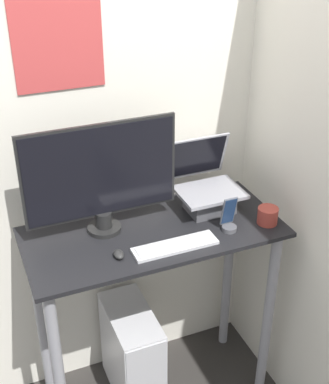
{
  "coord_description": "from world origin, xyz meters",
  "views": [
    {
      "loc": [
        -0.7,
        -1.55,
        2.31
      ],
      "look_at": [
        0.05,
        0.26,
        1.21
      ],
      "focal_mm": 50.0,
      "sensor_mm": 36.0,
      "label": 1
    }
  ],
  "objects_px": {
    "keyboard": "(175,246)",
    "mouse": "(119,254)",
    "laptop": "(208,192)",
    "computer_tower": "(132,354)",
    "monitor": "(101,178)",
    "cell_phone": "(229,220)"
  },
  "relations": [
    {
      "from": "laptop",
      "to": "computer_tower",
      "type": "distance_m",
      "value": 0.94
    },
    {
      "from": "monitor",
      "to": "computer_tower",
      "type": "bearing_deg",
      "value": -10.95
    },
    {
      "from": "laptop",
      "to": "cell_phone",
      "type": "bearing_deg",
      "value": -88.7
    },
    {
      "from": "keyboard",
      "to": "mouse",
      "type": "bearing_deg",
      "value": 173.9
    },
    {
      "from": "monitor",
      "to": "keyboard",
      "type": "distance_m",
      "value": 0.41
    },
    {
      "from": "laptop",
      "to": "computer_tower",
      "type": "height_order",
      "value": "laptop"
    },
    {
      "from": "mouse",
      "to": "cell_phone",
      "type": "relative_size",
      "value": 0.4
    },
    {
      "from": "keyboard",
      "to": "mouse",
      "type": "xyz_separation_m",
      "value": [
        -0.24,
        0.03,
        0.01
      ]
    },
    {
      "from": "computer_tower",
      "to": "keyboard",
      "type": "bearing_deg",
      "value": -58.67
    },
    {
      "from": "monitor",
      "to": "computer_tower",
      "type": "relative_size",
      "value": 1.25
    },
    {
      "from": "monitor",
      "to": "cell_phone",
      "type": "distance_m",
      "value": 0.58
    },
    {
      "from": "monitor",
      "to": "mouse",
      "type": "relative_size",
      "value": 10.18
    },
    {
      "from": "keyboard",
      "to": "cell_phone",
      "type": "height_order",
      "value": "cell_phone"
    },
    {
      "from": "monitor",
      "to": "cell_phone",
      "type": "relative_size",
      "value": 4.09
    },
    {
      "from": "laptop",
      "to": "cell_phone",
      "type": "height_order",
      "value": "laptop"
    },
    {
      "from": "keyboard",
      "to": "cell_phone",
      "type": "bearing_deg",
      "value": 7.32
    },
    {
      "from": "laptop",
      "to": "mouse",
      "type": "xyz_separation_m",
      "value": [
        -0.5,
        -0.21,
        -0.07
      ]
    },
    {
      "from": "cell_phone",
      "to": "mouse",
      "type": "bearing_deg",
      "value": -178.96
    },
    {
      "from": "mouse",
      "to": "computer_tower",
      "type": "bearing_deg",
      "value": 62.41
    },
    {
      "from": "laptop",
      "to": "computer_tower",
      "type": "relative_size",
      "value": 0.61
    },
    {
      "from": "laptop",
      "to": "cell_phone",
      "type": "relative_size",
      "value": 2.0
    },
    {
      "from": "monitor",
      "to": "computer_tower",
      "type": "xyz_separation_m",
      "value": [
        0.1,
        -0.02,
        -1.02
      ]
    }
  ]
}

